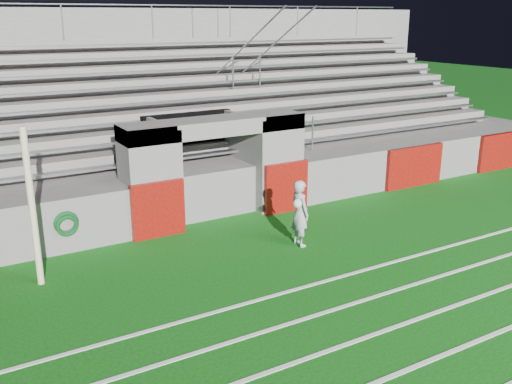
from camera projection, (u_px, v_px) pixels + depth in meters
ground at (291, 265)px, 12.05m from camera, size 90.00×90.00×0.00m
field_post at (32, 208)px, 10.74m from camera, size 0.13×0.13×3.13m
stadium_structure at (153, 132)px, 18.17m from camera, size 26.00×8.48×5.42m
goalkeeper_with_ball at (300, 213)px, 12.88m from camera, size 0.43×0.57×1.54m
hose_coil at (67, 224)px, 12.35m from camera, size 0.54×0.15×0.57m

